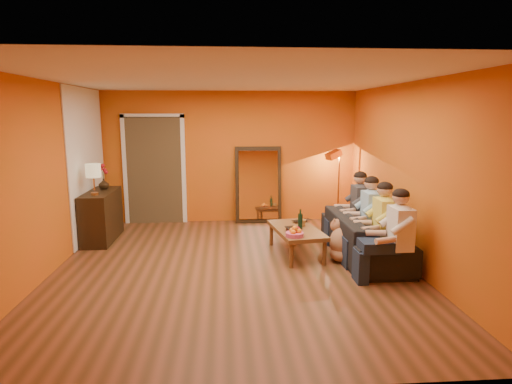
{
  "coord_description": "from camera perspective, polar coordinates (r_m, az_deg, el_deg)",
  "views": [
    {
      "loc": [
        -0.1,
        -5.78,
        2.15
      ],
      "look_at": [
        0.35,
        0.5,
        1.0
      ],
      "focal_mm": 30.0,
      "sensor_mm": 36.0,
      "label": 1
    }
  ],
  "objects": [
    {
      "name": "room_shell",
      "position": [
        6.21,
        -3.14,
        2.47
      ],
      "size": [
        5.0,
        5.5,
        2.6
      ],
      "color": "brown",
      "rests_on": "ground"
    },
    {
      "name": "white_accent",
      "position": [
        7.94,
        -21.59,
        3.48
      ],
      "size": [
        0.02,
        1.9,
        2.58
      ],
      "primitive_type": "cube",
      "color": "white",
      "rests_on": "wall_left"
    },
    {
      "name": "doorway_recess",
      "position": [
        8.79,
        -13.25,
        2.88
      ],
      "size": [
        1.06,
        0.3,
        2.1
      ],
      "primitive_type": "cube",
      "color": "#3F2D19",
      "rests_on": "floor"
    },
    {
      "name": "door_jamb_left",
      "position": [
        8.79,
        -17.05,
        2.7
      ],
      "size": [
        0.08,
        0.06,
        2.2
      ],
      "primitive_type": "cube",
      "color": "white",
      "rests_on": "wall_back"
    },
    {
      "name": "door_jamb_right",
      "position": [
        8.6,
        -9.62,
        2.85
      ],
      "size": [
        0.08,
        0.06,
        2.2
      ],
      "primitive_type": "cube",
      "color": "white",
      "rests_on": "wall_back"
    },
    {
      "name": "door_header",
      "position": [
        8.61,
        -13.68,
        9.86
      ],
      "size": [
        1.22,
        0.06,
        0.08
      ],
      "primitive_type": "cube",
      "color": "white",
      "rests_on": "wall_back"
    },
    {
      "name": "mirror_frame",
      "position": [
        8.55,
        0.31,
        0.99
      ],
      "size": [
        0.92,
        0.27,
        1.51
      ],
      "primitive_type": "cube",
      "rotation": [
        -0.14,
        0.0,
        0.0
      ],
      "color": "black",
      "rests_on": "floor"
    },
    {
      "name": "mirror_glass",
      "position": [
        8.51,
        0.33,
        0.95
      ],
      "size": [
        0.78,
        0.21,
        1.35
      ],
      "primitive_type": "cube",
      "rotation": [
        -0.14,
        0.0,
        0.0
      ],
      "color": "white",
      "rests_on": "mirror_frame"
    },
    {
      "name": "sideboard",
      "position": [
        7.83,
        -19.88,
        -3.01
      ],
      "size": [
        0.44,
        1.18,
        0.85
      ],
      "primitive_type": "cube",
      "color": "black",
      "rests_on": "floor"
    },
    {
      "name": "table_lamp",
      "position": [
        7.42,
        -20.82,
        1.58
      ],
      "size": [
        0.24,
        0.24,
        0.51
      ],
      "primitive_type": null,
      "color": "beige",
      "rests_on": "sideboard"
    },
    {
      "name": "sofa",
      "position": [
        6.77,
        14.22,
        -5.7
      ],
      "size": [
        2.17,
        0.85,
        0.63
      ],
      "primitive_type": "imported",
      "rotation": [
        0.0,
        0.0,
        1.57
      ],
      "color": "black",
      "rests_on": "floor"
    },
    {
      "name": "coffee_table",
      "position": [
        6.69,
        5.37,
        -6.56
      ],
      "size": [
        0.8,
        1.3,
        0.42
      ],
      "primitive_type": null,
      "rotation": [
        0.0,
        0.0,
        0.15
      ],
      "color": "brown",
      "rests_on": "floor"
    },
    {
      "name": "floor_lamp",
      "position": [
        8.5,
        10.95,
        0.48
      ],
      "size": [
        0.37,
        0.34,
        1.44
      ],
      "primitive_type": null,
      "rotation": [
        0.0,
        0.0,
        0.42
      ],
      "color": "#D0813D",
      "rests_on": "floor"
    },
    {
      "name": "dog",
      "position": [
        6.5,
        11.25,
        -6.26
      ],
      "size": [
        0.48,
        0.61,
        0.63
      ],
      "primitive_type": null,
      "rotation": [
        0.0,
        0.0,
        -0.3
      ],
      "color": "#A46E4A",
      "rests_on": "floor"
    },
    {
      "name": "person_far_left",
      "position": [
        5.83,
        18.64,
        -5.52
      ],
      "size": [
        0.7,
        0.44,
        1.22
      ],
      "primitive_type": null,
      "color": "silver",
      "rests_on": "sofa"
    },
    {
      "name": "person_mid_left",
      "position": [
        6.32,
        16.73,
        -4.19
      ],
      "size": [
        0.7,
        0.44,
        1.22
      ],
      "primitive_type": null,
      "color": "#DED14A",
      "rests_on": "sofa"
    },
    {
      "name": "person_mid_right",
      "position": [
        6.83,
        15.11,
        -3.06
      ],
      "size": [
        0.7,
        0.44,
        1.22
      ],
      "primitive_type": null,
      "color": "#8CB8D9",
      "rests_on": "sofa"
    },
    {
      "name": "person_far_right",
      "position": [
        7.33,
        13.71,
        -2.07
      ],
      "size": [
        0.7,
        0.44,
        1.22
      ],
      "primitive_type": null,
      "color": "#36353B",
      "rests_on": "sofa"
    },
    {
      "name": "fruit_bowl",
      "position": [
        6.16,
        5.18,
        -5.22
      ],
      "size": [
        0.26,
        0.26,
        0.16
      ],
      "primitive_type": null,
      "color": "#CE4875",
      "rests_on": "coffee_table"
    },
    {
      "name": "wine_bottle",
      "position": [
        6.55,
        5.92,
        -3.62
      ],
      "size": [
        0.07,
        0.07,
        0.31
      ],
      "primitive_type": "cylinder",
      "color": "black",
      "rests_on": "coffee_table"
    },
    {
      "name": "tumbler",
      "position": [
        6.75,
        6.24,
        -4.11
      ],
      "size": [
        0.14,
        0.14,
        0.1
      ],
      "primitive_type": "imported",
      "rotation": [
        0.0,
        0.0,
        0.24
      ],
      "color": "#B27F3F",
      "rests_on": "coffee_table"
    },
    {
      "name": "laptop",
      "position": [
        6.99,
        6.39,
        -3.93
      ],
      "size": [
        0.4,
        0.34,
        0.03
      ],
      "primitive_type": "imported",
      "rotation": [
        0.0,
        0.0,
        0.43
      ],
      "color": "black",
      "rests_on": "coffee_table"
    },
    {
      "name": "book_lower",
      "position": [
        6.41,
        4.1,
        -5.23
      ],
      "size": [
        0.19,
        0.25,
        0.02
      ],
      "primitive_type": "imported",
      "rotation": [
        0.0,
        0.0,
        -0.04
      ],
      "color": "black",
      "rests_on": "coffee_table"
    },
    {
      "name": "book_mid",
      "position": [
        6.41,
        4.18,
        -5.02
      ],
      "size": [
        0.21,
        0.28,
        0.02
      ],
      "primitive_type": "imported",
      "rotation": [
        0.0,
        0.0,
        0.05
      ],
      "color": "#A8131C",
      "rests_on": "book_lower"
    },
    {
      "name": "book_upper",
      "position": [
        6.39,
        4.12,
        -4.89
      ],
      "size": [
        0.2,
        0.24,
        0.02
      ],
      "primitive_type": "imported",
      "rotation": [
        0.0,
        0.0,
        0.17
      ],
      "color": "black",
      "rests_on": "book_mid"
    },
    {
      "name": "vase",
      "position": [
        7.97,
        -19.63,
        1.03
      ],
      "size": [
        0.18,
        0.18,
        0.19
      ],
      "primitive_type": "imported",
      "color": "black",
      "rests_on": "sideboard"
    },
    {
      "name": "flowers",
      "position": [
        7.93,
        -19.74,
        2.83
      ],
      "size": [
        0.17,
        0.17,
        0.45
      ],
      "primitive_type": null,
      "color": "#A8131C",
      "rests_on": "vase"
    }
  ]
}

